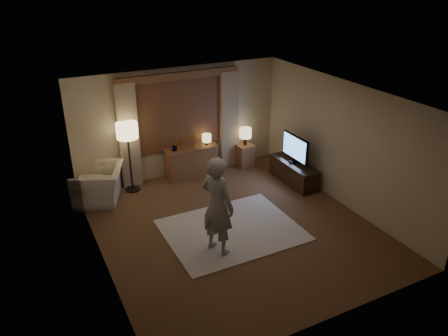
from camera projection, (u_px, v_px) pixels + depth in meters
room at (223, 155)px, 8.33m from camera, size 5.04×5.54×2.64m
rug at (232, 230)px, 8.39m from camera, size 2.50×2.00×0.02m
sideboard at (192, 162)px, 10.43m from camera, size 1.20×0.40×0.70m
picture_frame at (191, 145)px, 10.24m from camera, size 0.16×0.02×0.20m
plant at (175, 146)px, 10.06m from camera, size 0.17×0.13×0.30m
table_lamp_sideboard at (207, 138)px, 10.37m from camera, size 0.22×0.22×0.30m
floor_lamp at (127, 134)px, 9.35m from camera, size 0.47×0.47×1.60m
armchair at (99, 184)px, 9.36m from camera, size 1.36×1.44×0.75m
side_table at (245, 155)px, 11.01m from camera, size 0.40×0.40×0.56m
table_lamp_side at (245, 133)px, 10.76m from camera, size 0.30×0.30×0.44m
tv_stand at (293, 172)px, 10.16m from camera, size 0.45×1.40×0.50m
tv at (295, 148)px, 9.90m from camera, size 0.22×0.92×0.66m
person at (218, 206)px, 7.42m from camera, size 0.66×0.77×1.80m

